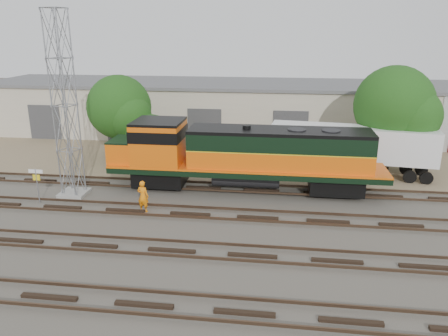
# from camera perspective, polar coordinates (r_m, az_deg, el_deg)

# --- Properties ---
(ground) EXTENTS (140.00, 140.00, 0.00)m
(ground) POSITION_cam_1_polar(r_m,az_deg,el_deg) (24.23, 4.23, -8.06)
(ground) COLOR #47423A
(ground) RESTS_ON ground
(dirt_strip) EXTENTS (80.00, 16.00, 0.02)m
(dirt_strip) POSITION_cam_1_polar(r_m,az_deg,el_deg) (38.28, 5.59, 1.72)
(dirt_strip) COLOR #726047
(dirt_strip) RESTS_ON ground
(tracks) EXTENTS (80.00, 20.40, 0.28)m
(tracks) POSITION_cam_1_polar(r_m,az_deg,el_deg) (21.53, 3.74, -11.33)
(tracks) COLOR black
(tracks) RESTS_ON ground
(warehouse) EXTENTS (58.40, 10.40, 5.30)m
(warehouse) POSITION_cam_1_polar(r_m,az_deg,el_deg) (45.47, 6.13, 7.68)
(warehouse) COLOR beige
(warehouse) RESTS_ON ground
(locomotive) EXTENTS (18.41, 3.23, 4.43)m
(locomotive) POSITION_cam_1_polar(r_m,az_deg,el_deg) (29.03, 2.29, 1.72)
(locomotive) COLOR black
(locomotive) RESTS_ON tracks
(signal_tower) EXTENTS (1.73, 1.73, 11.70)m
(signal_tower) POSITION_cam_1_polar(r_m,az_deg,el_deg) (29.33, -20.04, 7.20)
(signal_tower) COLOR gray
(signal_tower) RESTS_ON ground
(sign_post) EXTENTS (0.93, 0.07, 2.26)m
(sign_post) POSITION_cam_1_polar(r_m,az_deg,el_deg) (29.57, -23.27, -1.36)
(sign_post) COLOR gray
(sign_post) RESTS_ON ground
(worker) EXTENTS (0.79, 0.60, 1.96)m
(worker) POSITION_cam_1_polar(r_m,az_deg,el_deg) (26.55, -10.54, -3.65)
(worker) COLOR orange
(worker) RESTS_ON ground
(semi_trailer) EXTENTS (12.10, 3.72, 3.66)m
(semi_trailer) POSITION_cam_1_polar(r_m,az_deg,el_deg) (33.80, 16.81, 2.90)
(semi_trailer) COLOR white
(semi_trailer) RESTS_ON ground
(tree_west) EXTENTS (5.58, 5.32, 6.96)m
(tree_west) POSITION_cam_1_polar(r_m,az_deg,el_deg) (37.43, -13.23, 7.49)
(tree_west) COLOR #382619
(tree_west) RESTS_ON ground
(tree_mid) EXTENTS (4.47, 4.26, 4.26)m
(tree_mid) POSITION_cam_1_polar(r_m,az_deg,el_deg) (35.70, -9.27, 3.32)
(tree_mid) COLOR #382619
(tree_mid) RESTS_ON ground
(tree_east) EXTENTS (6.22, 5.93, 8.00)m
(tree_east) POSITION_cam_1_polar(r_m,az_deg,el_deg) (35.32, 21.84, 7.29)
(tree_east) COLOR #382619
(tree_east) RESTS_ON ground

